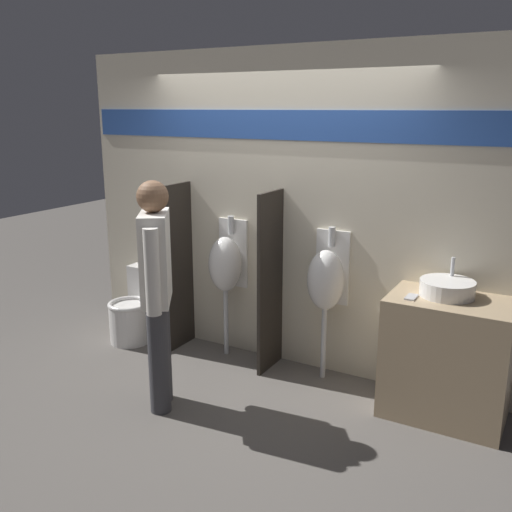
{
  "coord_description": "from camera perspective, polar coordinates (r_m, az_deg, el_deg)",
  "views": [
    {
      "loc": [
        2.2,
        -3.7,
        2.22
      ],
      "look_at": [
        0.0,
        0.17,
        1.05
      ],
      "focal_mm": 40.0,
      "sensor_mm": 36.0,
      "label": 1
    }
  ],
  "objects": [
    {
      "name": "urinal_far",
      "position": [
        4.66,
        7.03,
        -2.4
      ],
      "size": [
        0.31,
        0.3,
        1.28
      ],
      "color": "silver",
      "rests_on": "ground_plane"
    },
    {
      "name": "person_in_vest",
      "position": [
        4.21,
        -9.9,
        -3.03
      ],
      "size": [
        0.4,
        0.52,
        1.72
      ],
      "rotation": [
        0.0,
        0.0,
        2.17
      ],
      "color": "#3D3D42",
      "rests_on": "ground_plane"
    },
    {
      "name": "cell_phone",
      "position": [
        4.2,
        15.27,
        -3.99
      ],
      "size": [
        0.07,
        0.14,
        0.01
      ],
      "color": "#B7B7BC",
      "rests_on": "sink_counter"
    },
    {
      "name": "display_wall",
      "position": [
        4.9,
        2.49,
        4.65
      ],
      "size": [
        4.01,
        0.07,
        2.7
      ],
      "color": "beige",
      "rests_on": "ground_plane"
    },
    {
      "name": "urinal_near_counter",
      "position": [
        5.09,
        -3.02,
        -0.83
      ],
      "size": [
        0.31,
        0.3,
        1.28
      ],
      "color": "silver",
      "rests_on": "ground_plane"
    },
    {
      "name": "divider_mid",
      "position": [
        4.83,
        1.43,
        -2.67
      ],
      "size": [
        0.03,
        0.41,
        1.55
      ],
      "color": "#28231E",
      "rests_on": "ground_plane"
    },
    {
      "name": "toilet",
      "position": [
        5.7,
        -12.09,
        -5.44
      ],
      "size": [
        0.4,
        0.57,
        0.84
      ],
      "color": "white",
      "rests_on": "ground_plane"
    },
    {
      "name": "divider_near_counter",
      "position": [
        5.33,
        -7.75,
        -1.12
      ],
      "size": [
        0.03,
        0.41,
        1.55
      ],
      "color": "#28231E",
      "rests_on": "ground_plane"
    },
    {
      "name": "sink_basin",
      "position": [
        4.3,
        18.58,
        -3.06
      ],
      "size": [
        0.39,
        0.39,
        0.26
      ],
      "color": "white",
      "rests_on": "sink_counter"
    },
    {
      "name": "sink_counter",
      "position": [
        4.41,
        18.53,
        -9.69
      ],
      "size": [
        0.86,
        0.56,
        0.9
      ],
      "color": "tan",
      "rests_on": "ground_plane"
    },
    {
      "name": "ground_plane",
      "position": [
        4.84,
        -1.02,
        -12.57
      ],
      "size": [
        16.0,
        16.0,
        0.0
      ],
      "primitive_type": "plane",
      "color": "#5B5651"
    }
  ]
}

